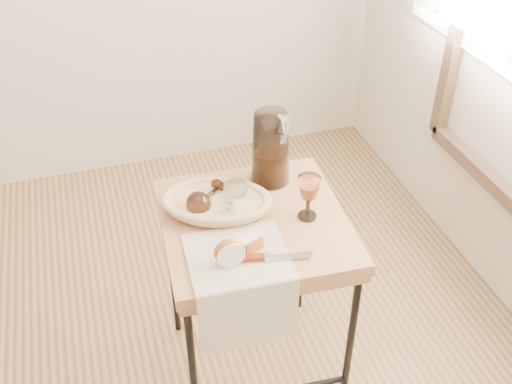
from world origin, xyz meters
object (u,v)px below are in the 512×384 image
object	(u,v)px
apple_half	(229,251)
table_knife	(270,256)
bread_basket	(217,204)
goblet_lying_a	(207,196)
wine_goblet	(308,198)
pitcher	(271,148)
tea_towel	(237,256)
goblet_lying_b	(232,198)
side_table	(254,300)

from	to	relation	value
apple_half	table_knife	world-z (taller)	apple_half
apple_half	table_knife	size ratio (longest dim) A/B	0.40
bread_basket	apple_half	size ratio (longest dim) A/B	3.41
goblet_lying_a	table_knife	world-z (taller)	goblet_lying_a
wine_goblet	pitcher	bearing A→B (deg)	102.03
bread_basket	wine_goblet	bearing A→B (deg)	-3.62
tea_towel	pitcher	distance (m)	0.42
pitcher	table_knife	size ratio (longest dim) A/B	1.31
bread_basket	pitcher	bearing A→B (deg)	47.55
pitcher	apple_half	xyz separation A→B (m)	(-0.24, -0.36, -0.08)
wine_goblet	goblet_lying_b	bearing A→B (deg)	155.67
bread_basket	goblet_lying_a	xyz separation A→B (m)	(-0.03, 0.01, 0.03)
table_knife	apple_half	bearing A→B (deg)	179.78
tea_towel	wine_goblet	distance (m)	0.29
bread_basket	apple_half	bearing A→B (deg)	-75.80
goblet_lying_a	apple_half	xyz separation A→B (m)	(0.00, -0.26, -0.00)
bread_basket	goblet_lying_b	bearing A→B (deg)	-1.53
apple_half	wine_goblet	bearing A→B (deg)	21.86
side_table	bread_basket	world-z (taller)	bread_basket
goblet_lying_b	pitcher	bearing A→B (deg)	-24.48
bread_basket	goblet_lying_a	bearing A→B (deg)	173.71
wine_goblet	side_table	bearing A→B (deg)	167.01
bread_basket	goblet_lying_b	world-z (taller)	goblet_lying_b
goblet_lying_b	tea_towel	bearing A→B (deg)	-163.16
tea_towel	bread_basket	bearing A→B (deg)	93.32
side_table	goblet_lying_a	size ratio (longest dim) A/B	5.71
bread_basket	goblet_lying_b	distance (m)	0.06
goblet_lying_b	pitcher	size ratio (longest dim) A/B	0.45
goblet_lying_a	goblet_lying_b	bearing A→B (deg)	116.64
pitcher	apple_half	distance (m)	0.44
goblet_lying_b	wine_goblet	world-z (taller)	wine_goblet
apple_half	side_table	bearing A→B (deg)	50.75
side_table	goblet_lying_b	distance (m)	0.42
wine_goblet	table_knife	distance (m)	0.24
wine_goblet	table_knife	bearing A→B (deg)	-138.37
goblet_lying_a	table_knife	distance (m)	0.31
goblet_lying_b	table_knife	bearing A→B (deg)	-142.11
wine_goblet	apple_half	xyz separation A→B (m)	(-0.29, -0.13, -0.03)
pitcher	table_knife	distance (m)	0.41
side_table	tea_towel	world-z (taller)	tea_towel
goblet_lying_a	goblet_lying_b	size ratio (longest dim) A/B	0.98
tea_towel	bread_basket	distance (m)	0.23
tea_towel	wine_goblet	xyz separation A→B (m)	(0.26, 0.11, 0.07)
bread_basket	goblet_lying_b	size ratio (longest dim) A/B	2.36
tea_towel	goblet_lying_a	xyz separation A→B (m)	(-0.03, 0.24, 0.05)
side_table	wine_goblet	size ratio (longest dim) A/B	4.84
tea_towel	goblet_lying_b	size ratio (longest dim) A/B	2.23
goblet_lying_a	pitcher	bearing A→B (deg)	162.11
bread_basket	apple_half	xyz separation A→B (m)	(-0.03, -0.25, 0.02)
bread_basket	table_knife	xyz separation A→B (m)	(0.09, -0.27, -0.01)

